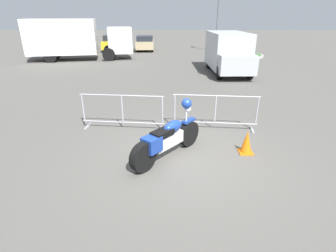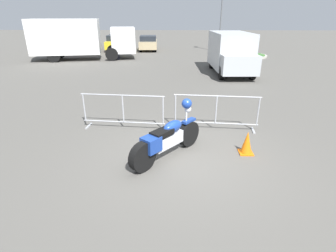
{
  "view_description": "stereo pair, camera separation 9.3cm",
  "coord_description": "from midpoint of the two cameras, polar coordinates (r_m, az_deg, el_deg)",
  "views": [
    {
      "loc": [
        -0.34,
        -5.63,
        3.22
      ],
      "look_at": [
        -0.43,
        0.43,
        0.65
      ],
      "focal_mm": 28.0,
      "sensor_mm": 36.0,
      "label": 1
    },
    {
      "loc": [
        -0.24,
        -5.63,
        3.22
      ],
      "look_at": [
        -0.43,
        0.43,
        0.65
      ],
      "focal_mm": 28.0,
      "sensor_mm": 36.0,
      "label": 2
    }
  ],
  "objects": [
    {
      "name": "ground_plane",
      "position": [
        6.49,
        4.09,
        -6.84
      ],
      "size": [
        120.0,
        120.0,
        0.0
      ],
      "primitive_type": "plane",
      "color": "#54514C"
    },
    {
      "name": "motorcycle",
      "position": [
        6.28,
        0.32,
        -2.64
      ],
      "size": [
        1.65,
        1.92,
        1.33
      ],
      "rotation": [
        0.0,
        0.0,
        0.88
      ],
      "color": "black",
      "rests_on": "ground"
    },
    {
      "name": "crowd_barrier_near",
      "position": [
        8.01,
        -9.41,
        3.24
      ],
      "size": [
        2.53,
        0.64,
        1.07
      ],
      "rotation": [
        0.0,
        0.0,
        -0.09
      ],
      "color": "#9EA0A5",
      "rests_on": "ground"
    },
    {
      "name": "crowd_barrier_far",
      "position": [
        7.96,
        10.74,
        3.02
      ],
      "size": [
        2.53,
        0.64,
        1.07
      ],
      "rotation": [
        0.0,
        0.0,
        -0.09
      ],
      "color": "#9EA0A5",
      "rests_on": "ground"
    },
    {
      "name": "box_truck",
      "position": [
        22.18,
        -18.88,
        17.71
      ],
      "size": [
        7.99,
        3.68,
        2.98
      ],
      "rotation": [
        0.0,
        0.0,
        0.19
      ],
      "color": "white",
      "rests_on": "ground"
    },
    {
      "name": "delivery_van",
      "position": [
        16.5,
        13.65,
        15.46
      ],
      "size": [
        2.16,
        5.07,
        2.31
      ],
      "rotation": [
        0.0,
        0.0,
        -1.53
      ],
      "color": "#B2B7BC",
      "rests_on": "ground"
    },
    {
      "name": "parked_car_maroon",
      "position": [
        28.38,
        -17.44,
        17.01
      ],
      "size": [
        2.09,
        4.56,
        1.51
      ],
      "rotation": [
        0.0,
        0.0,
        1.63
      ],
      "color": "maroon",
      "rests_on": "ground"
    },
    {
      "name": "parked_car_yellow",
      "position": [
        27.7,
        -10.94,
        17.43
      ],
      "size": [
        2.02,
        4.4,
        1.46
      ],
      "rotation": [
        0.0,
        0.0,
        1.63
      ],
      "color": "yellow",
      "rests_on": "ground"
    },
    {
      "name": "parked_car_tan",
      "position": [
        27.28,
        -4.2,
        17.61
      ],
      "size": [
        1.93,
        4.2,
        1.39
      ],
      "rotation": [
        0.0,
        0.0,
        1.63
      ],
      "color": "tan",
      "rests_on": "ground"
    },
    {
      "name": "pedestrian",
      "position": [
        21.52,
        -10.79,
        16.44
      ],
      "size": [
        0.38,
        0.38,
        1.69
      ],
      "rotation": [
        0.0,
        0.0,
        1.69
      ],
      "color": "#262838",
      "rests_on": "ground"
    },
    {
      "name": "planter_island",
      "position": [
        23.86,
        16.29,
        15.25
      ],
      "size": [
        3.95,
        3.95,
        1.16
      ],
      "color": "#ADA89E",
      "rests_on": "ground"
    },
    {
      "name": "traffic_cone",
      "position": [
        6.84,
        17.18,
        -3.52
      ],
      "size": [
        0.34,
        0.34,
        0.59
      ],
      "color": "orange",
      "rests_on": "ground"
    },
    {
      "name": "street_lamp",
      "position": [
        26.38,
        11.71,
        23.6
      ],
      "size": [
        0.36,
        0.7,
        5.68
      ],
      "color": "#595B60",
      "rests_on": "ground"
    }
  ]
}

